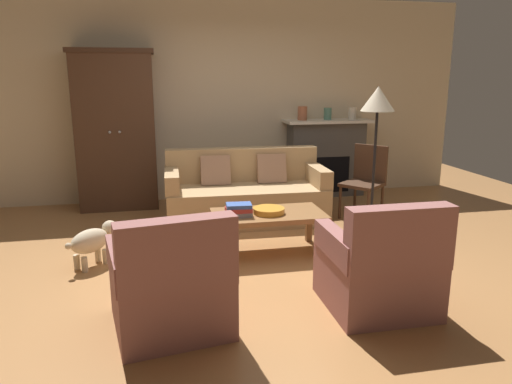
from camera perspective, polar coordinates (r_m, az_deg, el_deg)
The scene contains 16 objects.
ground_plane at distance 4.79m, azimuth -0.15°, elevation -7.69°, with size 9.60×9.60×0.00m, color #B27A47.
back_wall at distance 6.99m, azimuth -4.50°, elevation 10.77°, with size 7.20×0.10×2.80m, color beige.
fireplace at distance 7.20m, azimuth 8.24°, elevation 4.10°, with size 1.26×0.48×1.12m.
armoire at distance 6.65m, azimuth -16.20°, elevation 7.01°, with size 1.06×0.57×2.07m.
couch at distance 5.89m, azimuth -1.24°, elevation -0.38°, with size 1.94×0.91×0.86m.
coffee_table at distance 4.79m, azimuth 1.46°, elevation -3.08°, with size 1.10×0.60×0.42m.
fruit_bowl at distance 4.74m, azimuth 1.53°, elevation -2.22°, with size 0.31×0.31×0.06m, color orange.
book_stack at distance 4.64m, azimuth -2.06°, elevation -2.14°, with size 0.25×0.19×0.12m.
mantel_vase_terracotta at distance 6.99m, azimuth 5.50°, elevation 9.25°, with size 0.13×0.13×0.20m, color #A86042.
mantel_vase_jade at distance 7.11m, azimuth 8.46°, elevation 9.13°, with size 0.11×0.11×0.17m, color slate.
mantel_vase_cream at distance 7.25m, azimuth 11.32°, elevation 9.12°, with size 0.12×0.12×0.17m, color beige.
armchair_near_left at distance 3.44m, azimuth -9.98°, elevation -11.05°, with size 0.88×0.88×0.88m.
armchair_near_right at distance 3.79m, azimuth 14.43°, elevation -8.92°, with size 0.78×0.77×0.88m.
side_chair_wooden at distance 6.16m, azimuth 12.84°, elevation 1.76°, with size 0.62×0.62×0.90m.
floor_lamp at distance 5.36m, azimuth 14.16°, elevation 9.64°, with size 0.36×0.36×1.63m.
dog at distance 4.76m, azimuth -18.73°, elevation -5.45°, with size 0.46×0.46×0.39m.
Camera 1 is at (-0.91, -4.37, 1.74)m, focal length 33.84 mm.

